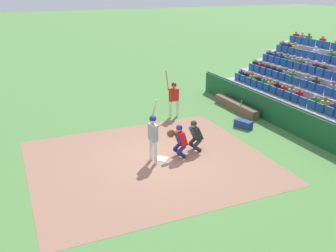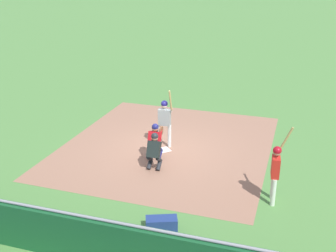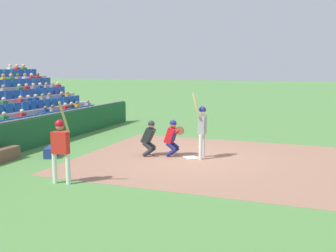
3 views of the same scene
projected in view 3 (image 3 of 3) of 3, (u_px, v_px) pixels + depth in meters
name	position (u px, v px, depth m)	size (l,w,h in m)	color
ground_plane	(191.00, 158.00, 13.62)	(160.00, 160.00, 0.00)	#508441
infield_dirt_patch	(205.00, 159.00, 13.45)	(7.52, 8.46, 0.01)	#976B55
home_plate_marker	(191.00, 158.00, 13.61)	(0.44, 0.44, 0.02)	white
batter_at_plate	(202.00, 126.00, 13.40)	(0.58, 0.43, 2.28)	silver
catcher_crouching	(172.00, 136.00, 13.82)	(0.46, 0.71, 1.31)	navy
home_plate_umpire	(149.00, 136.00, 13.87)	(0.48, 0.48, 1.28)	#26282D
dugout_wall	(39.00, 131.00, 15.66)	(15.12, 0.24, 1.22)	#18532B
equipment_duffel_bag	(52.00, 152.00, 13.81)	(0.81, 0.36, 0.35)	navy
on_deck_batter	(61.00, 144.00, 10.47)	(0.51, 0.59, 2.25)	silver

